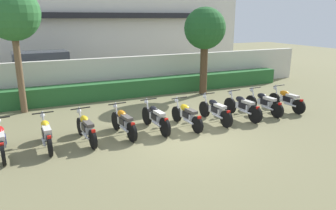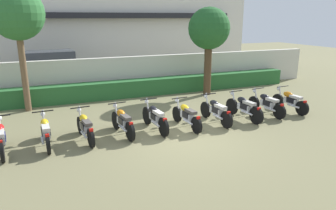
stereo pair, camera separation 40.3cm
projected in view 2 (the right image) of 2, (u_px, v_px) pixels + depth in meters
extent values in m
plane|color=olive|center=(184.00, 138.00, 9.69)|extent=(60.00, 60.00, 0.00)
cube|color=silver|center=(92.00, 20.00, 23.13)|extent=(22.47, 6.00, 6.79)
cube|color=black|center=(100.00, 15.00, 20.14)|extent=(18.87, 0.50, 0.36)
cube|color=beige|center=(127.00, 75.00, 15.25)|extent=(21.34, 0.30, 1.79)
cube|color=#28602D|center=(132.00, 88.00, 14.77)|extent=(17.07, 0.70, 0.78)
cube|color=black|center=(53.00, 72.00, 17.03)|extent=(4.60, 2.11, 1.00)
cube|color=#2D333D|center=(47.00, 57.00, 16.72)|extent=(2.80, 1.86, 0.65)
cylinder|color=black|center=(79.00, 74.00, 18.60)|extent=(0.69, 0.26, 0.68)
cylinder|color=black|center=(86.00, 80.00, 16.99)|extent=(0.69, 0.26, 0.68)
cylinder|color=black|center=(21.00, 79.00, 17.28)|extent=(0.69, 0.26, 0.68)
cylinder|color=black|center=(22.00, 85.00, 15.68)|extent=(0.69, 0.26, 0.68)
cylinder|color=brown|center=(24.00, 73.00, 12.17)|extent=(0.24, 0.24, 3.06)
sphere|color=#2D6B33|center=(17.00, 13.00, 11.57)|extent=(2.01, 2.01, 2.01)
cylinder|color=#4C3823|center=(208.00, 69.00, 14.94)|extent=(0.35, 0.35, 2.45)
sphere|color=#235B28|center=(209.00, 28.00, 14.42)|extent=(1.93, 1.93, 1.93)
cylinder|color=black|center=(2.00, 135.00, 9.09)|extent=(0.14, 0.62, 0.62)
cylinder|color=black|center=(2.00, 151.00, 8.04)|extent=(0.14, 0.62, 0.62)
cube|color=silver|center=(1.00, 138.00, 8.48)|extent=(0.25, 0.61, 0.22)
ellipsoid|color=red|center=(0.00, 128.00, 8.56)|extent=(0.26, 0.46, 0.22)
cube|color=beige|center=(0.00, 134.00, 8.23)|extent=(0.24, 0.54, 0.10)
cube|color=red|center=(0.00, 142.00, 7.88)|extent=(0.11, 0.09, 0.08)
cylinder|color=silver|center=(0.00, 126.00, 8.92)|extent=(0.07, 0.23, 0.65)
cube|color=navy|center=(1.00, 137.00, 8.42)|extent=(0.27, 0.38, 0.20)
cylinder|color=black|center=(45.00, 130.00, 9.60)|extent=(0.12, 0.58, 0.57)
cylinder|color=black|center=(48.00, 144.00, 8.53)|extent=(0.12, 0.58, 0.57)
cube|color=silver|center=(46.00, 132.00, 8.98)|extent=(0.23, 0.61, 0.22)
ellipsoid|color=yellow|center=(45.00, 123.00, 9.06)|extent=(0.24, 0.45, 0.22)
cube|color=beige|center=(46.00, 128.00, 8.72)|extent=(0.22, 0.53, 0.10)
cube|color=red|center=(47.00, 136.00, 8.36)|extent=(0.10, 0.08, 0.08)
cylinder|color=silver|center=(44.00, 121.00, 9.43)|extent=(0.06, 0.23, 0.65)
cylinder|color=black|center=(43.00, 111.00, 9.27)|extent=(0.60, 0.06, 0.04)
sphere|color=silver|center=(43.00, 114.00, 9.48)|extent=(0.14, 0.14, 0.14)
cylinder|color=silver|center=(42.00, 140.00, 8.75)|extent=(0.09, 0.55, 0.07)
cube|color=black|center=(46.00, 131.00, 8.92)|extent=(0.26, 0.37, 0.20)
cylinder|color=black|center=(80.00, 125.00, 10.03)|extent=(0.15, 0.57, 0.56)
cylinder|color=black|center=(91.00, 138.00, 8.95)|extent=(0.15, 0.57, 0.56)
cube|color=silver|center=(85.00, 127.00, 9.41)|extent=(0.26, 0.62, 0.22)
ellipsoid|color=yellow|center=(83.00, 118.00, 9.49)|extent=(0.27, 0.46, 0.22)
cube|color=#4C4742|center=(87.00, 123.00, 9.16)|extent=(0.26, 0.54, 0.10)
cube|color=red|center=(91.00, 130.00, 8.79)|extent=(0.11, 0.09, 0.08)
cylinder|color=silver|center=(80.00, 116.00, 9.87)|extent=(0.07, 0.23, 0.65)
cylinder|color=black|center=(80.00, 107.00, 9.70)|extent=(0.60, 0.10, 0.04)
sphere|color=silver|center=(79.00, 110.00, 9.91)|extent=(0.14, 0.14, 0.14)
cylinder|color=silver|center=(84.00, 134.00, 9.18)|extent=(0.13, 0.55, 0.07)
cube|color=black|center=(86.00, 126.00, 9.35)|extent=(0.28, 0.38, 0.20)
cylinder|color=black|center=(116.00, 120.00, 10.45)|extent=(0.16, 0.61, 0.60)
cylinder|color=black|center=(130.00, 131.00, 9.42)|extent=(0.16, 0.61, 0.60)
cube|color=silver|center=(123.00, 122.00, 9.85)|extent=(0.27, 0.62, 0.22)
ellipsoid|color=orange|center=(121.00, 113.00, 9.93)|extent=(0.27, 0.46, 0.22)
cube|color=#4C4742|center=(126.00, 117.00, 9.60)|extent=(0.26, 0.54, 0.10)
cube|color=red|center=(131.00, 124.00, 9.26)|extent=(0.11, 0.09, 0.08)
cylinder|color=silver|center=(116.00, 112.00, 10.28)|extent=(0.08, 0.23, 0.65)
cylinder|color=black|center=(117.00, 103.00, 10.12)|extent=(0.60, 0.11, 0.04)
sphere|color=silver|center=(115.00, 106.00, 10.33)|extent=(0.14, 0.14, 0.14)
cylinder|color=silver|center=(123.00, 128.00, 9.62)|extent=(0.14, 0.55, 0.07)
cube|color=black|center=(124.00, 120.00, 9.79)|extent=(0.28, 0.39, 0.20)
cylinder|color=black|center=(147.00, 116.00, 10.90)|extent=(0.14, 0.63, 0.62)
cylinder|color=black|center=(164.00, 127.00, 9.76)|extent=(0.14, 0.63, 0.62)
cube|color=silver|center=(155.00, 117.00, 10.25)|extent=(0.24, 0.61, 0.22)
ellipsoid|color=black|center=(153.00, 109.00, 10.33)|extent=(0.25, 0.46, 0.22)
cube|color=beige|center=(158.00, 113.00, 9.99)|extent=(0.24, 0.53, 0.10)
cube|color=red|center=(165.00, 120.00, 9.60)|extent=(0.11, 0.09, 0.08)
cylinder|color=silver|center=(148.00, 107.00, 10.74)|extent=(0.07, 0.23, 0.65)
cylinder|color=black|center=(149.00, 99.00, 10.58)|extent=(0.60, 0.08, 0.04)
sphere|color=silver|center=(147.00, 102.00, 10.79)|extent=(0.14, 0.14, 0.14)
cylinder|color=silver|center=(155.00, 124.00, 10.02)|extent=(0.11, 0.55, 0.07)
cube|color=black|center=(156.00, 116.00, 10.19)|extent=(0.27, 0.38, 0.20)
cylinder|color=black|center=(177.00, 114.00, 11.17)|extent=(0.13, 0.57, 0.56)
cylinder|color=black|center=(197.00, 125.00, 10.03)|extent=(0.13, 0.57, 0.56)
cube|color=silver|center=(187.00, 116.00, 10.52)|extent=(0.25, 0.61, 0.22)
ellipsoid|color=yellow|center=(185.00, 108.00, 10.60)|extent=(0.25, 0.46, 0.22)
cube|color=#4C4742|center=(191.00, 111.00, 10.26)|extent=(0.24, 0.53, 0.10)
cube|color=red|center=(198.00, 118.00, 9.87)|extent=(0.11, 0.09, 0.08)
cylinder|color=silver|center=(178.00, 106.00, 11.01)|extent=(0.07, 0.23, 0.65)
cylinder|color=black|center=(180.00, 98.00, 10.84)|extent=(0.60, 0.08, 0.04)
sphere|color=silver|center=(177.00, 101.00, 11.05)|extent=(0.14, 0.14, 0.14)
cylinder|color=silver|center=(188.00, 122.00, 10.29)|extent=(0.11, 0.55, 0.07)
cube|color=black|center=(188.00, 115.00, 10.46)|extent=(0.27, 0.38, 0.20)
cylinder|color=black|center=(206.00, 110.00, 11.65)|extent=(0.12, 0.60, 0.60)
cylinder|color=black|center=(227.00, 120.00, 10.51)|extent=(0.12, 0.60, 0.60)
cube|color=silver|center=(216.00, 111.00, 11.00)|extent=(0.23, 0.61, 0.22)
ellipsoid|color=black|center=(214.00, 103.00, 11.08)|extent=(0.24, 0.45, 0.22)
cube|color=beige|center=(220.00, 107.00, 10.74)|extent=(0.23, 0.53, 0.10)
cube|color=red|center=(229.00, 113.00, 10.34)|extent=(0.10, 0.09, 0.08)
cylinder|color=silver|center=(207.00, 102.00, 11.49)|extent=(0.06, 0.23, 0.65)
cylinder|color=black|center=(209.00, 94.00, 11.32)|extent=(0.60, 0.07, 0.04)
sphere|color=silver|center=(206.00, 97.00, 11.54)|extent=(0.14, 0.14, 0.14)
cylinder|color=silver|center=(217.00, 117.00, 10.76)|extent=(0.10, 0.55, 0.07)
cube|color=black|center=(217.00, 110.00, 10.94)|extent=(0.26, 0.37, 0.20)
cylinder|color=black|center=(232.00, 106.00, 12.03)|extent=(0.15, 0.63, 0.63)
cylinder|color=black|center=(256.00, 116.00, 10.90)|extent=(0.15, 0.63, 0.63)
cube|color=silver|center=(245.00, 107.00, 11.38)|extent=(0.26, 0.62, 0.22)
ellipsoid|color=black|center=(242.00, 100.00, 11.46)|extent=(0.26, 0.46, 0.22)
cube|color=#B2ADA3|center=(249.00, 103.00, 11.13)|extent=(0.25, 0.54, 0.10)
cube|color=red|center=(259.00, 109.00, 10.74)|extent=(0.11, 0.09, 0.08)
cylinder|color=silver|center=(234.00, 99.00, 11.87)|extent=(0.07, 0.23, 0.65)
cylinder|color=black|center=(236.00, 91.00, 11.70)|extent=(0.60, 0.09, 0.04)
sphere|color=silver|center=(232.00, 94.00, 11.91)|extent=(0.14, 0.14, 0.14)
cylinder|color=silver|center=(247.00, 113.00, 11.15)|extent=(0.12, 0.55, 0.07)
cube|color=black|center=(246.00, 106.00, 11.32)|extent=(0.27, 0.38, 0.20)
cylinder|color=black|center=(254.00, 103.00, 12.61)|extent=(0.14, 0.57, 0.57)
cylinder|color=black|center=(279.00, 112.00, 11.45)|extent=(0.14, 0.57, 0.57)
cube|color=silver|center=(267.00, 104.00, 11.95)|extent=(0.25, 0.62, 0.22)
ellipsoid|color=black|center=(265.00, 97.00, 12.03)|extent=(0.26, 0.46, 0.22)
cube|color=beige|center=(272.00, 100.00, 11.69)|extent=(0.24, 0.54, 0.10)
cube|color=red|center=(282.00, 105.00, 11.29)|extent=(0.11, 0.09, 0.08)
cylinder|color=silver|center=(256.00, 96.00, 12.44)|extent=(0.07, 0.23, 0.65)
cylinder|color=black|center=(258.00, 88.00, 12.28)|extent=(0.60, 0.09, 0.04)
sphere|color=silver|center=(254.00, 91.00, 12.49)|extent=(0.14, 0.14, 0.14)
cylinder|color=silver|center=(269.00, 109.00, 11.71)|extent=(0.12, 0.55, 0.07)
cube|color=black|center=(268.00, 103.00, 11.89)|extent=(0.27, 0.38, 0.20)
cylinder|color=black|center=(278.00, 101.00, 12.95)|extent=(0.13, 0.58, 0.58)
cylinder|color=black|center=(302.00, 108.00, 11.87)|extent=(0.13, 0.58, 0.58)
cube|color=silver|center=(291.00, 101.00, 12.33)|extent=(0.24, 0.61, 0.22)
ellipsoid|color=orange|center=(288.00, 94.00, 12.41)|extent=(0.25, 0.45, 0.22)
cube|color=beige|center=(296.00, 97.00, 12.07)|extent=(0.23, 0.53, 0.10)
cube|color=red|center=(305.00, 102.00, 11.71)|extent=(0.10, 0.09, 0.08)
cylinder|color=silver|center=(280.00, 94.00, 12.78)|extent=(0.06, 0.23, 0.65)
cylinder|color=black|center=(283.00, 86.00, 12.62)|extent=(0.60, 0.07, 0.04)
sphere|color=silver|center=(279.00, 89.00, 12.83)|extent=(0.14, 0.14, 0.14)
cylinder|color=silver|center=(293.00, 106.00, 12.10)|extent=(0.10, 0.55, 0.07)
cube|color=black|center=(292.00, 100.00, 12.27)|extent=(0.26, 0.37, 0.20)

